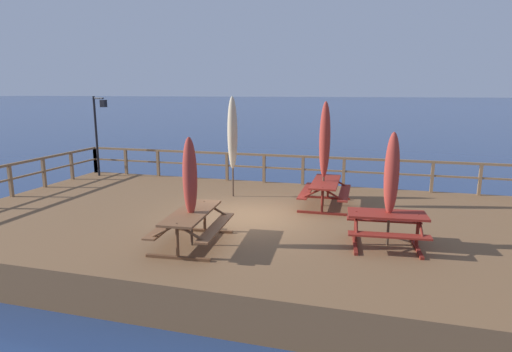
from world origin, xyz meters
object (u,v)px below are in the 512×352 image
(patio_umbrella_short_front, at_px, (325,140))
(patio_umbrella_short_mid, at_px, (232,134))
(picnic_table_mid_centre, at_px, (387,222))
(lamp_post_hooked, at_px, (99,124))
(picnic_table_mid_left, at_px, (192,220))
(patio_umbrella_tall_mid_left, at_px, (190,177))
(picnic_table_back_left, at_px, (325,188))
(patio_umbrella_tall_back_left, at_px, (392,175))

(patio_umbrella_short_front, xyz_separation_m, patio_umbrella_short_mid, (-2.99, 0.38, 0.08))
(picnic_table_mid_centre, xyz_separation_m, patio_umbrella_short_front, (-1.77, 3.06, 1.43))
(patio_umbrella_short_mid, xyz_separation_m, lamp_post_hooked, (-6.22, 1.76, 0.05))
(picnic_table_mid_left, xyz_separation_m, patio_umbrella_short_front, (2.42, 4.12, 1.41))
(picnic_table_mid_left, relative_size, patio_umbrella_tall_mid_left, 0.92)
(picnic_table_mid_left, distance_m, patio_umbrella_tall_mid_left, 0.99)
(picnic_table_back_left, xyz_separation_m, patio_umbrella_short_mid, (-3.06, 0.39, 1.50))
(picnic_table_back_left, relative_size, patio_umbrella_short_front, 0.71)
(patio_umbrella_tall_back_left, bearing_deg, patio_umbrella_tall_mid_left, -164.37)
(picnic_table_back_left, height_order, lamp_post_hooked, lamp_post_hooked)
(patio_umbrella_tall_back_left, bearing_deg, picnic_table_mid_left, -165.10)
(picnic_table_mid_centre, bearing_deg, patio_umbrella_tall_back_left, 59.55)
(picnic_table_back_left, distance_m, patio_umbrella_tall_mid_left, 4.95)
(picnic_table_mid_centre, xyz_separation_m, patio_umbrella_tall_mid_left, (-4.19, -1.11, 1.00))
(picnic_table_mid_left, bearing_deg, lamp_post_hooked, 137.30)
(patio_umbrella_short_front, height_order, patio_umbrella_tall_mid_left, patio_umbrella_short_front)
(picnic_table_mid_left, relative_size, patio_umbrella_tall_back_left, 0.89)
(picnic_table_mid_left, xyz_separation_m, patio_umbrella_short_mid, (-0.57, 4.50, 1.50))
(picnic_table_mid_left, relative_size, patio_umbrella_short_mid, 0.70)
(patio_umbrella_tall_back_left, bearing_deg, picnic_table_back_left, 120.39)
(picnic_table_mid_left, height_order, patio_umbrella_tall_mid_left, patio_umbrella_tall_mid_left)
(patio_umbrella_tall_back_left, distance_m, patio_umbrella_short_mid, 5.89)
(picnic_table_back_left, xyz_separation_m, lamp_post_hooked, (-9.28, 2.16, 1.55))
(patio_umbrella_tall_mid_left, xyz_separation_m, patio_umbrella_tall_back_left, (4.23, 1.18, 0.07))
(lamp_post_hooked, bearing_deg, picnic_table_mid_left, -42.70)
(picnic_table_mid_centre, distance_m, patio_umbrella_short_front, 3.82)
(picnic_table_back_left, relative_size, patio_umbrella_tall_back_left, 0.86)
(patio_umbrella_tall_back_left, relative_size, lamp_post_hooked, 0.80)
(patio_umbrella_tall_mid_left, relative_size, patio_umbrella_tall_back_left, 0.96)
(patio_umbrella_short_mid, bearing_deg, patio_umbrella_tall_mid_left, -82.79)
(picnic_table_mid_centre, height_order, lamp_post_hooked, lamp_post_hooked)
(patio_umbrella_tall_mid_left, distance_m, patio_umbrella_short_mid, 4.62)
(patio_umbrella_tall_mid_left, relative_size, patio_umbrella_short_mid, 0.75)
(picnic_table_mid_left, height_order, patio_umbrella_short_front, patio_umbrella_short_front)
(picnic_table_back_left, bearing_deg, patio_umbrella_tall_back_left, -59.61)
(lamp_post_hooked, bearing_deg, patio_umbrella_short_mid, -15.84)
(patio_umbrella_tall_back_left, xyz_separation_m, patio_umbrella_short_mid, (-4.81, 3.37, 0.44))
(picnic_table_mid_left, xyz_separation_m, lamp_post_hooked, (-6.79, 6.27, 1.55))
(patio_umbrella_short_mid, bearing_deg, picnic_table_mid_left, -82.81)
(picnic_table_mid_left, height_order, patio_umbrella_tall_back_left, patio_umbrella_tall_back_left)
(patio_umbrella_tall_mid_left, relative_size, lamp_post_hooked, 0.77)
(picnic_table_back_left, relative_size, patio_umbrella_short_mid, 0.68)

